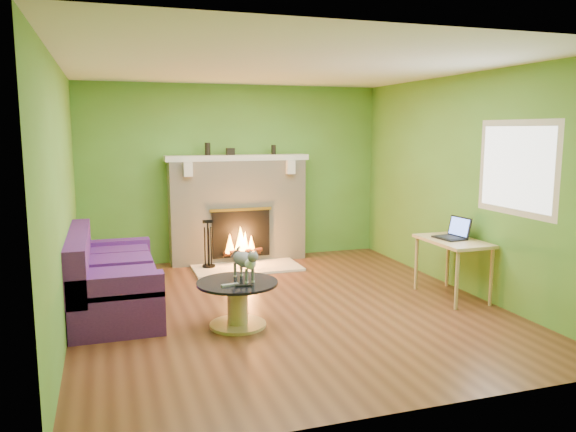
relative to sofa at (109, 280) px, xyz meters
name	(u,v)px	position (x,y,z in m)	size (l,w,h in m)	color
floor	(286,306)	(1.86, -0.47, -0.34)	(5.00, 5.00, 0.00)	#582C19
ceiling	(286,66)	(1.86, -0.47, 2.26)	(5.00, 5.00, 0.00)	white
wall_back	(235,173)	(1.86, 2.03, 0.96)	(5.00, 5.00, 0.00)	#54842B
wall_front	(403,229)	(1.86, -2.97, 0.96)	(5.00, 5.00, 0.00)	#54842B
wall_left	(62,198)	(-0.39, -0.47, 0.96)	(5.00, 5.00, 0.00)	#54842B
wall_right	(464,184)	(4.11, -0.47, 0.96)	(5.00, 5.00, 0.00)	#54842B
window_frame	(517,168)	(4.10, -1.37, 1.21)	(1.20, 1.20, 0.00)	silver
window_pane	(516,168)	(4.09, -1.37, 1.21)	(1.06, 1.06, 0.00)	white
fireplace	(238,210)	(1.86, 1.84, 0.43)	(2.10, 0.46, 1.58)	beige
hearth	(247,268)	(1.86, 1.33, -0.32)	(1.50, 0.75, 0.03)	beige
mantel	(238,158)	(1.86, 1.82, 1.20)	(2.10, 0.28, 0.08)	white
sofa	(109,280)	(0.00, 0.00, 0.00)	(0.89, 1.95, 0.87)	#451B67
coffee_table	(238,301)	(1.20, -0.92, -0.07)	(0.81, 0.81, 0.46)	tan
desk	(453,247)	(3.81, -0.73, 0.27)	(0.54, 0.93, 0.69)	tan
cat	(244,263)	(1.28, -0.87, 0.29)	(0.20, 0.55, 0.34)	slate
remote_silver	(230,285)	(1.10, -1.04, 0.13)	(0.17, 0.04, 0.02)	gray
remote_black	(243,286)	(1.22, -1.10, 0.13)	(0.16, 0.04, 0.02)	black
laptop	(450,228)	(3.79, -0.68, 0.48)	(0.30, 0.34, 0.26)	black
fire_tools	(208,243)	(1.34, 1.48, 0.03)	(0.18, 0.18, 0.68)	black
mantel_vase_left	(208,149)	(1.43, 1.85, 1.33)	(0.08, 0.08, 0.18)	black
mantel_vase_right	(274,150)	(2.41, 1.85, 1.31)	(0.07, 0.07, 0.14)	black
mantel_box	(230,152)	(1.76, 1.85, 1.29)	(0.12, 0.08, 0.10)	black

